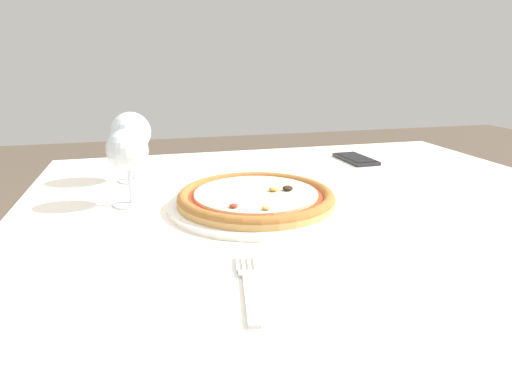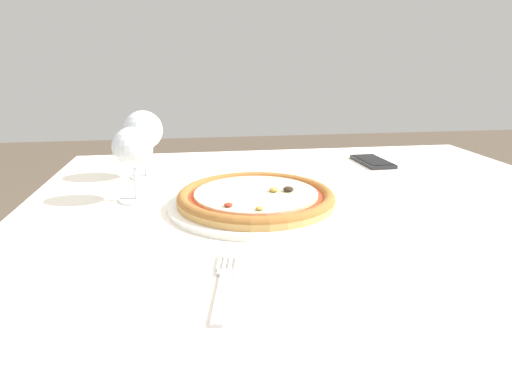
{
  "view_description": "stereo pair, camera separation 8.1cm",
  "coord_description": "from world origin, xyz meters",
  "px_view_note": "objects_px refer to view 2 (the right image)",
  "views": [
    {
      "loc": [
        -0.33,
        -0.73,
        1.02
      ],
      "look_at": [
        -0.13,
        0.02,
        0.78
      ],
      "focal_mm": 30.0,
      "sensor_mm": 36.0,
      "label": 1
    },
    {
      "loc": [
        -0.25,
        -0.75,
        1.02
      ],
      "look_at": [
        -0.13,
        0.02,
        0.78
      ],
      "focal_mm": 30.0,
      "sensor_mm": 36.0,
      "label": 2
    }
  ],
  "objects_px": {
    "wine_glass_far_left": "(143,131)",
    "dining_table": "(324,249)",
    "pizza_plate": "(256,199)",
    "wine_glass_far_right": "(133,150)",
    "cell_phone": "(372,161)",
    "fork": "(224,283)"
  },
  "relations": [
    {
      "from": "pizza_plate",
      "to": "wine_glass_far_left",
      "type": "distance_m",
      "value": 0.35
    },
    {
      "from": "pizza_plate",
      "to": "cell_phone",
      "type": "relative_size",
      "value": 2.26
    },
    {
      "from": "dining_table",
      "to": "wine_glass_far_left",
      "type": "bearing_deg",
      "value": 143.89
    },
    {
      "from": "pizza_plate",
      "to": "wine_glass_far_left",
      "type": "xyz_separation_m",
      "value": [
        -0.23,
        0.25,
        0.09
      ]
    },
    {
      "from": "cell_phone",
      "to": "dining_table",
      "type": "bearing_deg",
      "value": -125.61
    },
    {
      "from": "wine_glass_far_right",
      "to": "fork",
      "type": "bearing_deg",
      "value": -67.79
    },
    {
      "from": "pizza_plate",
      "to": "wine_glass_far_left",
      "type": "height_order",
      "value": "wine_glass_far_left"
    },
    {
      "from": "fork",
      "to": "dining_table",
      "type": "bearing_deg",
      "value": 51.29
    },
    {
      "from": "pizza_plate",
      "to": "cell_phone",
      "type": "xyz_separation_m",
      "value": [
        0.36,
        0.3,
        -0.01
      ]
    },
    {
      "from": "fork",
      "to": "wine_glass_far_right",
      "type": "bearing_deg",
      "value": 112.21
    },
    {
      "from": "wine_glass_far_left",
      "to": "wine_glass_far_right",
      "type": "distance_m",
      "value": 0.17
    },
    {
      "from": "dining_table",
      "to": "pizza_plate",
      "type": "xyz_separation_m",
      "value": [
        -0.13,
        0.02,
        0.11
      ]
    },
    {
      "from": "wine_glass_far_left",
      "to": "dining_table",
      "type": "bearing_deg",
      "value": -36.11
    },
    {
      "from": "wine_glass_far_right",
      "to": "wine_glass_far_left",
      "type": "bearing_deg",
      "value": 88.98
    },
    {
      "from": "dining_table",
      "to": "wine_glass_far_right",
      "type": "xyz_separation_m",
      "value": [
        -0.36,
        0.09,
        0.19
      ]
    },
    {
      "from": "wine_glass_far_right",
      "to": "cell_phone",
      "type": "relative_size",
      "value": 1.0
    },
    {
      "from": "wine_glass_far_left",
      "to": "pizza_plate",
      "type": "bearing_deg",
      "value": -47.57
    },
    {
      "from": "fork",
      "to": "pizza_plate",
      "type": "bearing_deg",
      "value": 73.87
    },
    {
      "from": "wine_glass_far_left",
      "to": "cell_phone",
      "type": "relative_size",
      "value": 1.08
    },
    {
      "from": "pizza_plate",
      "to": "wine_glass_far_right",
      "type": "bearing_deg",
      "value": 162.06
    },
    {
      "from": "pizza_plate",
      "to": "fork",
      "type": "xyz_separation_m",
      "value": [
        -0.08,
        -0.29,
        -0.01
      ]
    },
    {
      "from": "dining_table",
      "to": "cell_phone",
      "type": "bearing_deg",
      "value": 54.39
    }
  ]
}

